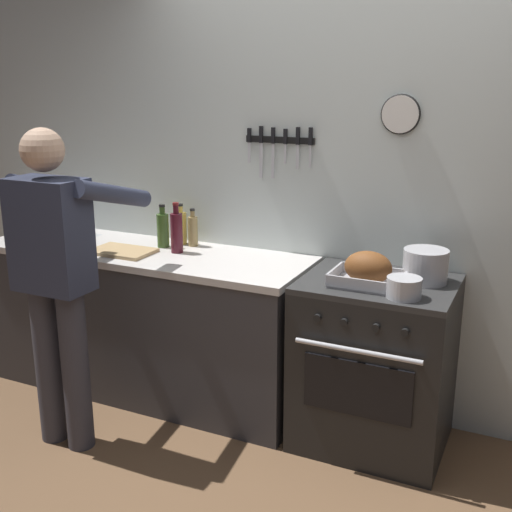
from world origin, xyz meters
name	(u,v)px	position (x,y,z in m)	size (l,w,h in m)	color
wall_back	(360,188)	(0.00, 1.35, 1.30)	(6.00, 0.13, 2.60)	silver
counter_block	(146,319)	(-1.21, 0.99, 0.46)	(2.03, 0.65, 0.90)	#38383D
stove	(374,363)	(0.22, 0.99, 0.45)	(0.76, 0.67, 0.90)	black
person_cook	(56,271)	(-1.25, 0.31, 0.95)	(0.51, 0.63, 1.66)	#383842
roasting_pan	(368,270)	(0.18, 0.90, 0.98)	(0.35, 0.26, 0.17)	#B7B7BC
stock_pot	(425,266)	(0.43, 1.08, 0.98)	(0.22, 0.22, 0.17)	#B7B7BC
saucepan	(404,288)	(0.39, 0.79, 0.95)	(0.16, 0.16, 0.10)	#B7B7BC
cutting_board	(122,251)	(-1.27, 0.88, 0.91)	(0.36, 0.24, 0.02)	tan
bottle_vinegar	(193,230)	(-0.98, 1.19, 1.00)	(0.06, 0.06, 0.23)	#997F4C
bottle_cooking_oil	(181,227)	(-1.07, 1.20, 1.00)	(0.07, 0.07, 0.25)	gold
bottle_olive_oil	(163,229)	(-1.13, 1.09, 1.01)	(0.07, 0.07, 0.26)	#385623
bottle_wine_red	(177,232)	(-0.99, 1.02, 1.02)	(0.07, 0.07, 0.29)	#47141E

